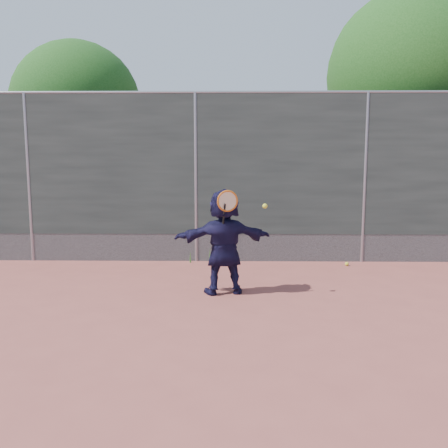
{
  "coord_description": "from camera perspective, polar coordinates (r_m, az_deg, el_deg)",
  "views": [
    {
      "loc": [
        0.65,
        -5.4,
        1.99
      ],
      "look_at": [
        0.54,
        1.44,
        0.98
      ],
      "focal_mm": 40.0,
      "sensor_mm": 36.0,
      "label": 1
    }
  ],
  "objects": [
    {
      "name": "ground",
      "position": [
        5.79,
        -5.69,
        -11.78
      ],
      "size": [
        80.0,
        80.0,
        0.0
      ],
      "primitive_type": "plane",
      "color": "#9E4C42",
      "rests_on": "ground"
    },
    {
      "name": "player",
      "position": [
        6.95,
        0.0,
        -2.01
      ],
      "size": [
        1.43,
        0.68,
        1.48
      ],
      "primitive_type": "imported",
      "rotation": [
        0.0,
        0.0,
        3.33
      ],
      "color": "#151233",
      "rests_on": "ground"
    },
    {
      "name": "ball_ground",
      "position": [
        8.99,
        13.86,
        -4.45
      ],
      "size": [
        0.07,
        0.07,
        0.07
      ],
      "primitive_type": "sphere",
      "color": "yellow",
      "rests_on": "ground"
    },
    {
      "name": "fence",
      "position": [
        8.93,
        -3.25,
        5.73
      ],
      "size": [
        20.0,
        0.06,
        3.03
      ],
      "color": "#38423D",
      "rests_on": "ground"
    },
    {
      "name": "swing_action",
      "position": [
        6.68,
        0.81,
        2.43
      ],
      "size": [
        0.68,
        0.15,
        0.51
      ],
      "color": "#C95E12",
      "rests_on": "ground"
    },
    {
      "name": "tree_right",
      "position": [
        11.95,
        21.42,
        15.01
      ],
      "size": [
        3.78,
        3.6,
        5.39
      ],
      "color": "#382314",
      "rests_on": "ground"
    },
    {
      "name": "tree_left",
      "position": [
        12.48,
        -15.71,
        12.41
      ],
      "size": [
        3.15,
        3.0,
        4.53
      ],
      "color": "#382314",
      "rests_on": "ground"
    },
    {
      "name": "weed_clump",
      "position": [
        8.98,
        -1.35,
        -3.57
      ],
      "size": [
        0.68,
        0.07,
        0.3
      ],
      "color": "#387226",
      "rests_on": "ground"
    }
  ]
}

